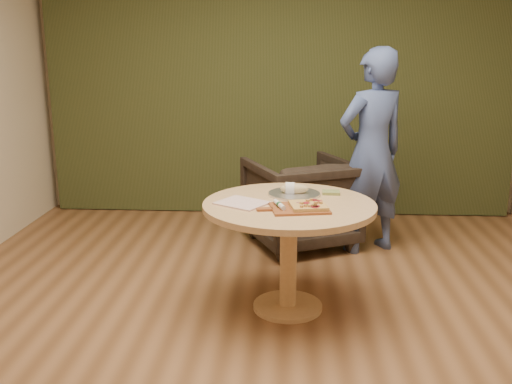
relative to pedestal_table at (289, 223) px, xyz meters
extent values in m
cube|color=#8E5D39|center=(-0.11, -0.54, -0.62)|extent=(5.00, 6.00, 0.02)
cube|color=beige|center=(-0.11, 2.47, 0.79)|extent=(5.00, 0.02, 2.80)
cube|color=#2E3417|center=(-0.11, 2.36, 0.79)|extent=(4.80, 0.14, 2.78)
cylinder|color=tan|center=(0.00, 0.00, -0.59)|extent=(0.47, 0.47, 0.03)
cylinder|color=tan|center=(0.00, 0.00, -0.25)|extent=(0.11, 0.11, 0.68)
cylinder|color=tan|center=(0.00, 0.00, 0.12)|extent=(1.13, 1.13, 0.04)
cube|color=brown|center=(0.06, -0.15, 0.15)|extent=(0.39, 0.34, 0.01)
cube|color=brown|center=(-0.15, -0.19, 0.15)|extent=(0.11, 0.07, 0.01)
cube|color=tan|center=(0.12, -0.15, 0.17)|extent=(0.26, 0.26, 0.02)
cylinder|color=maroon|center=(0.17, -0.21, 0.18)|extent=(0.05, 0.05, 0.00)
cylinder|color=maroon|center=(0.16, -0.22, 0.18)|extent=(0.05, 0.05, 0.00)
cylinder|color=maroon|center=(0.11, -0.14, 0.18)|extent=(0.05, 0.05, 0.00)
cylinder|color=maroon|center=(0.16, -0.06, 0.18)|extent=(0.04, 0.04, 0.00)
cylinder|color=maroon|center=(0.18, -0.09, 0.18)|extent=(0.05, 0.05, 0.00)
cube|color=tan|center=(0.10, -0.22, 0.18)|extent=(0.02, 0.02, 0.01)
cube|color=tan|center=(0.08, -0.23, 0.18)|extent=(0.02, 0.02, 0.01)
cube|color=tan|center=(0.16, -0.20, 0.18)|extent=(0.02, 0.02, 0.01)
cube|color=tan|center=(0.14, -0.07, 0.18)|extent=(0.03, 0.03, 0.01)
cube|color=tan|center=(0.20, -0.14, 0.18)|extent=(0.02, 0.02, 0.01)
cube|color=tan|center=(0.12, -0.09, 0.18)|extent=(0.03, 0.03, 0.01)
cube|color=tan|center=(0.13, -0.20, 0.18)|extent=(0.03, 0.03, 0.01)
cube|color=tan|center=(0.16, -0.20, 0.18)|extent=(0.02, 0.02, 0.01)
cube|color=tan|center=(0.13, -0.22, 0.18)|extent=(0.02, 0.02, 0.01)
cube|color=tan|center=(0.17, -0.14, 0.18)|extent=(0.03, 0.03, 0.01)
cube|color=tan|center=(0.08, -0.16, 0.18)|extent=(0.03, 0.03, 0.01)
cube|color=#387A1D|center=(0.19, -0.12, 0.18)|extent=(0.01, 0.01, 0.00)
cube|color=#387A1D|center=(0.08, -0.21, 0.18)|extent=(0.01, 0.01, 0.00)
cube|color=#387A1D|center=(0.13, -0.21, 0.18)|extent=(0.01, 0.01, 0.00)
cube|color=#387A1D|center=(0.15, -0.17, 0.18)|extent=(0.01, 0.01, 0.00)
cube|color=#387A1D|center=(0.11, -0.17, 0.18)|extent=(0.01, 0.01, 0.00)
cube|color=#387A1D|center=(0.13, -0.20, 0.18)|extent=(0.01, 0.01, 0.00)
cube|color=#387A1D|center=(0.17, -0.14, 0.18)|extent=(0.01, 0.01, 0.00)
cube|color=#98556D|center=(0.06, -0.13, 0.18)|extent=(0.03, 0.01, 0.00)
cube|color=#98556D|center=(0.14, -0.23, 0.18)|extent=(0.03, 0.02, 0.00)
cube|color=#98556D|center=(0.18, -0.06, 0.18)|extent=(0.03, 0.02, 0.00)
cylinder|color=silver|center=(-0.06, -0.15, 0.17)|extent=(0.08, 0.17, 0.03)
cylinder|color=#194C26|center=(-0.06, -0.15, 0.17)|extent=(0.04, 0.03, 0.03)
cube|color=silver|center=(-0.09, -0.06, 0.17)|extent=(0.03, 0.04, 0.00)
cube|color=white|center=(-0.31, -0.04, 0.15)|extent=(0.39, 0.37, 0.01)
cylinder|color=silver|center=(0.03, 0.21, 0.14)|extent=(0.35, 0.35, 0.01)
cylinder|color=silver|center=(0.03, 0.21, 0.15)|extent=(0.36, 0.36, 0.02)
ellipsoid|color=tan|center=(0.03, 0.21, 0.18)|extent=(0.19, 0.08, 0.07)
cylinder|color=silver|center=(0.00, 0.21, 0.18)|extent=(0.06, 0.09, 0.09)
cube|color=#5B662E|center=(0.29, 0.25, 0.15)|extent=(0.13, 0.11, 0.02)
imported|color=black|center=(0.10, 1.31, -0.17)|extent=(1.10, 1.07, 0.87)
imported|color=#43558C|center=(0.69, 1.21, 0.26)|extent=(0.76, 0.66, 1.74)
camera|label=1|loc=(-0.01, -3.59, 1.14)|focal=40.00mm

